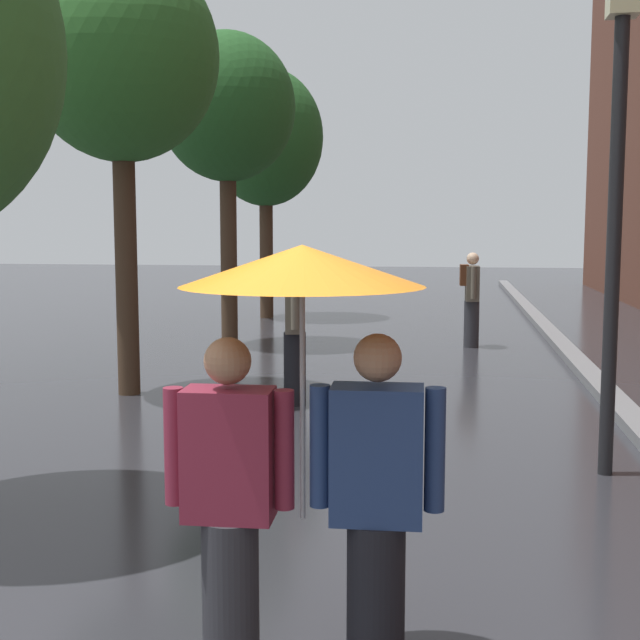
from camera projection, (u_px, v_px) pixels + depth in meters
kerb_strip at (577, 361)px, 12.67m from camera, size 0.30×36.00×0.12m
street_tree_1 at (121, 59)px, 10.05m from camera, size 2.35×2.35×5.40m
street_tree_2 at (227, 110)px, 14.36m from camera, size 2.35×2.35×5.38m
street_tree_3 at (266, 139)px, 18.72m from camera, size 2.58×2.58×5.58m
couple_under_umbrella at (303, 403)px, 3.67m from camera, size 1.25×1.07×2.02m
street_lamp_post at (616, 189)px, 6.85m from camera, size 0.24×0.24×4.08m
pedestrian_walking_midground at (471, 297)px, 14.44m from camera, size 0.35×0.59×1.64m
pedestrian_walking_far at (295, 330)px, 9.78m from camera, size 0.29×0.58×1.73m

